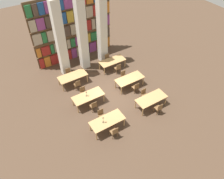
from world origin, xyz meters
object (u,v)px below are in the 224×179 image
object	(u,v)px
reading_table_0	(107,121)
chair_9	(69,73)
chair_2	(159,108)
reading_table_3	(130,79)
pillar_center	(82,34)
chair_0	(114,132)
reading_table_5	(112,61)
pillar_right	(102,28)
chair_1	(101,115)
chair_7	(124,76)
chair_11	(108,59)
reading_table_2	(88,96)
reading_table_4	(73,77)
reading_table_1	(151,99)
pillar_left	(60,40)
desk_lamp_1	(86,93)
chair_8	(77,84)
chair_5	(83,92)
chair_4	(94,106)
desk_lamp_0	(103,119)
chair_6	(136,87)
chair_10	(118,68)
chair_3	(144,94)

from	to	relation	value
reading_table_0	chair_9	size ratio (longest dim) A/B	2.43
chair_2	reading_table_3	distance (m)	3.21
pillar_center	chair_0	world-z (taller)	pillar_center
pillar_center	chair_2	bearing A→B (deg)	-76.16
reading_table_5	chair_2	bearing A→B (deg)	-90.10
pillar_right	reading_table_3	xyz separation A→B (m)	(-0.04, -4.02, -2.32)
chair_1	chair_7	distance (m)	4.22
chair_7	chair_11	distance (m)	2.58
reading_table_2	chair_11	world-z (taller)	chair_11
reading_table_3	chair_7	xyz separation A→B (m)	(0.01, 0.76, -0.20)
reading_table_4	chair_11	size ratio (longest dim) A/B	2.43
reading_table_1	chair_1	bearing A→B (deg)	168.32
pillar_left	desk_lamp_1	distance (m)	4.42
chair_1	chair_7	world-z (taller)	same
reading_table_2	pillar_center	bearing A→B (deg)	66.42
reading_table_0	chair_8	xyz separation A→B (m)	(-0.03, 4.23, -0.20)
chair_5	reading_table_3	size ratio (longest dim) A/B	0.41
pillar_center	chair_8	size ratio (longest dim) A/B	6.77
chair_4	chair_7	xyz separation A→B (m)	(3.46, 1.50, 0.00)
pillar_center	reading_table_0	world-z (taller)	pillar_center
desk_lamp_0	chair_0	bearing A→B (deg)	-68.69
chair_2	chair_7	world-z (taller)	same
pillar_left	chair_1	bearing A→B (deg)	-89.76
reading_table_1	desk_lamp_1	bearing A→B (deg)	145.14
pillar_center	chair_6	world-z (taller)	pillar_center
chair_0	chair_5	distance (m)	4.03
chair_7	chair_10	xyz separation A→B (m)	(0.12, 1.05, 0.00)
reading_table_3	chair_7	bearing A→B (deg)	89.28
chair_7	chair_1	bearing A→B (deg)	36.05
reading_table_2	chair_9	world-z (taller)	chair_9
reading_table_1	chair_9	world-z (taller)	chair_9
chair_3	chair_4	size ratio (longest dim) A/B	1.00
chair_7	chair_8	distance (m)	3.61
chair_3	chair_9	world-z (taller)	same
chair_5	desk_lamp_1	world-z (taller)	desk_lamp_1
pillar_right	desk_lamp_0	bearing A→B (deg)	-119.92
reading_table_3	reading_table_4	xyz separation A→B (m)	(-3.46, 2.51, 0.00)
chair_3	chair_4	xyz separation A→B (m)	(-3.53, 0.93, 0.00)
reading_table_5	pillar_right	bearing A→B (deg)	92.21
chair_1	reading_table_2	world-z (taller)	chair_1
chair_6	reading_table_4	xyz separation A→B (m)	(-3.47, 3.27, 0.20)
chair_1	chair_5	world-z (taller)	same
reading_table_4	chair_11	xyz separation A→B (m)	(3.58, 0.83, -0.20)
chair_10	chair_11	distance (m)	1.52
desk_lamp_0	chair_10	xyz separation A→B (m)	(3.83, 4.29, -0.59)
pillar_center	reading_table_1	bearing A→B (deg)	-74.80
reading_table_2	chair_5	bearing A→B (deg)	90.85
reading_table_3	chair_7	world-z (taller)	chair_7
chair_0	chair_3	size ratio (longest dim) A/B	1.00
chair_4	desk_lamp_1	size ratio (longest dim) A/B	2.20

